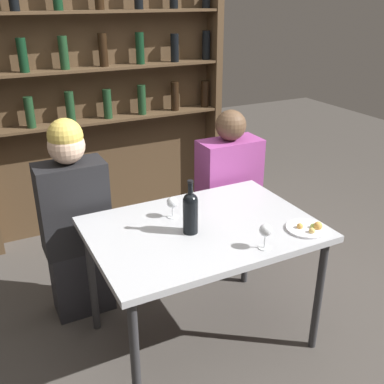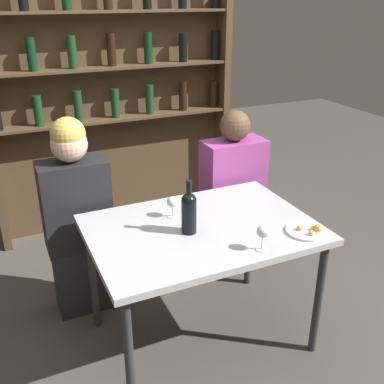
{
  "view_description": "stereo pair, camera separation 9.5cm",
  "coord_description": "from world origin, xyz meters",
  "px_view_note": "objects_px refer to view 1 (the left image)",
  "views": [
    {
      "loc": [
        -1.01,
        -1.85,
        1.88
      ],
      "look_at": [
        0.0,
        0.13,
        0.9
      ],
      "focal_mm": 42.0,
      "sensor_mm": 36.0,
      "label": 1
    },
    {
      "loc": [
        -0.92,
        -1.9,
        1.88
      ],
      "look_at": [
        0.0,
        0.13,
        0.9
      ],
      "focal_mm": 42.0,
      "sensor_mm": 36.0,
      "label": 2
    }
  ],
  "objects_px": {
    "seated_person_right": "(228,199)",
    "wine_glass_0": "(265,231)",
    "wine_glass_1": "(172,203)",
    "food_plate_0": "(308,228)",
    "seated_person_left": "(76,224)",
    "wine_bottle": "(190,211)"
  },
  "relations": [
    {
      "from": "wine_glass_1",
      "to": "food_plate_0",
      "type": "relative_size",
      "value": 0.56
    },
    {
      "from": "wine_glass_0",
      "to": "seated_person_left",
      "type": "xyz_separation_m",
      "value": [
        -0.71,
        0.92,
        -0.22
      ]
    },
    {
      "from": "wine_glass_0",
      "to": "wine_glass_1",
      "type": "distance_m",
      "value": 0.57
    },
    {
      "from": "wine_glass_1",
      "to": "seated_person_left",
      "type": "relative_size",
      "value": 0.1
    },
    {
      "from": "seated_person_left",
      "to": "seated_person_right",
      "type": "height_order",
      "value": "seated_person_left"
    },
    {
      "from": "food_plate_0",
      "to": "wine_bottle",
      "type": "bearing_deg",
      "value": 155.25
    },
    {
      "from": "wine_bottle",
      "to": "wine_glass_0",
      "type": "relative_size",
      "value": 2.23
    },
    {
      "from": "wine_glass_0",
      "to": "seated_person_right",
      "type": "height_order",
      "value": "seated_person_right"
    },
    {
      "from": "wine_glass_1",
      "to": "food_plate_0",
      "type": "bearing_deg",
      "value": -38.77
    },
    {
      "from": "wine_glass_1",
      "to": "wine_bottle",
      "type": "bearing_deg",
      "value": -87.05
    },
    {
      "from": "wine_glass_1",
      "to": "seated_person_right",
      "type": "bearing_deg",
      "value": 33.78
    },
    {
      "from": "wine_bottle",
      "to": "wine_glass_1",
      "type": "height_order",
      "value": "wine_bottle"
    },
    {
      "from": "seated_person_left",
      "to": "seated_person_right",
      "type": "xyz_separation_m",
      "value": [
        1.07,
        0.0,
        -0.06
      ]
    },
    {
      "from": "food_plate_0",
      "to": "wine_glass_1",
      "type": "bearing_deg",
      "value": 141.23
    },
    {
      "from": "food_plate_0",
      "to": "seated_person_right",
      "type": "xyz_separation_m",
      "value": [
        0.05,
        0.87,
        -0.2
      ]
    },
    {
      "from": "seated_person_left",
      "to": "wine_glass_1",
      "type": "bearing_deg",
      "value": -42.34
    },
    {
      "from": "wine_glass_0",
      "to": "wine_glass_1",
      "type": "bearing_deg",
      "value": 117.17
    },
    {
      "from": "wine_bottle",
      "to": "wine_glass_1",
      "type": "relative_size",
      "value": 2.41
    },
    {
      "from": "wine_bottle",
      "to": "wine_glass_1",
      "type": "bearing_deg",
      "value": 92.95
    },
    {
      "from": "wine_glass_1",
      "to": "food_plate_0",
      "type": "xyz_separation_m",
      "value": [
        0.57,
        -0.46,
        -0.07
      ]
    },
    {
      "from": "wine_bottle",
      "to": "seated_person_right",
      "type": "relative_size",
      "value": 0.24
    },
    {
      "from": "seated_person_right",
      "to": "wine_glass_0",
      "type": "bearing_deg",
      "value": -111.3
    }
  ]
}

